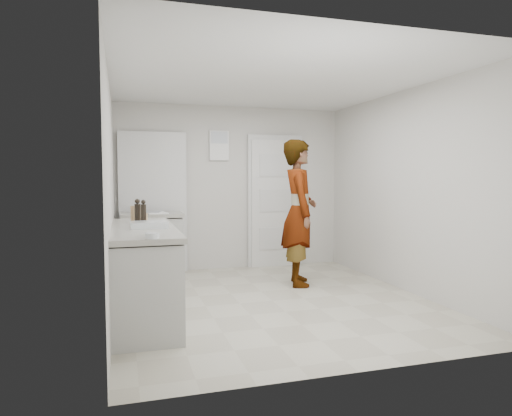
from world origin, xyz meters
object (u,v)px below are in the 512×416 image
object	(u,v)px
oil_cruet_a	(138,211)
person	(299,213)
spice_jar	(146,217)
oil_cruet_b	(144,212)
baking_dish	(149,225)
egg_bowl	(152,236)
cake_mix_box	(136,214)

from	to	relation	value
oil_cruet_a	person	bearing A→B (deg)	11.63
spice_jar	oil_cruet_b	distance (m)	0.45
baking_dish	spice_jar	bearing A→B (deg)	89.25
egg_bowl	cake_mix_box	bearing A→B (deg)	93.29
person	spice_jar	xyz separation A→B (m)	(-1.97, -0.13, 0.01)
spice_jar	egg_bowl	distance (m)	1.65
spice_jar	cake_mix_box	bearing A→B (deg)	-121.69
person	oil_cruet_b	distance (m)	2.10
oil_cruet_a	baking_dish	distance (m)	0.58
person	cake_mix_box	xyz separation A→B (m)	(-2.09, -0.31, 0.06)
cake_mix_box	spice_jar	bearing A→B (deg)	41.57
person	cake_mix_box	size ratio (longest dim) A/B	10.75
cake_mix_box	egg_bowl	size ratio (longest dim) A/B	1.54
cake_mix_box	oil_cruet_b	xyz separation A→B (m)	(0.07, -0.26, 0.03)
cake_mix_box	oil_cruet_a	xyz separation A→B (m)	(0.01, -0.12, 0.04)
oil_cruet_a	oil_cruet_b	bearing A→B (deg)	-67.85
baking_dish	egg_bowl	size ratio (longest dim) A/B	3.17
person	oil_cruet_b	bearing A→B (deg)	119.42
baking_dish	oil_cruet_b	bearing A→B (deg)	94.03
spice_jar	oil_cruet_b	size ratio (longest dim) A/B	0.29
cake_mix_box	oil_cruet_b	bearing A→B (deg)	-91.32
cake_mix_box	egg_bowl	distance (m)	1.47
oil_cruet_a	oil_cruet_b	world-z (taller)	oil_cruet_a
spice_jar	baking_dish	bearing A→B (deg)	-90.75
spice_jar	person	bearing A→B (deg)	3.71
person	egg_bowl	bearing A→B (deg)	145.27
oil_cruet_b	egg_bowl	size ratio (longest dim) A/B	2.24
spice_jar	egg_bowl	bearing A→B (deg)	-90.98
person	oil_cruet_b	size ratio (longest dim) A/B	7.41
oil_cruet_b	baking_dish	xyz separation A→B (m)	(0.03, -0.43, -0.09)
person	egg_bowl	xyz separation A→B (m)	(-2.00, -1.78, -0.01)
oil_cruet_a	baking_dish	xyz separation A→B (m)	(0.09, -0.57, -0.10)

